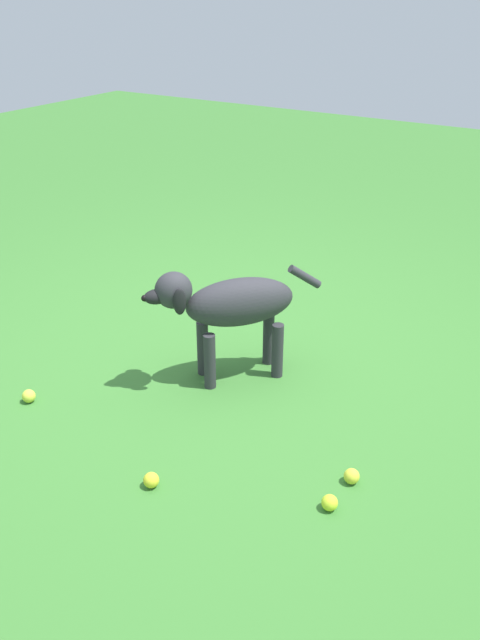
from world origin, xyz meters
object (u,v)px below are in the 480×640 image
Objects in this scene: tennis_ball_2 at (151,480)px; tennis_ball_0 at (29,396)px; dog at (230,305)px; tennis_ball_3 at (330,503)px; tennis_ball_1 at (352,476)px.

tennis_ball_0 is at bearing 79.84° from tennis_ball_2.
dog is 11.17× the size of tennis_ball_3.
dog is at bearing 54.39° from tennis_ball_3.
tennis_ball_1 is (0.30, -1.59, 0.00)m from tennis_ball_0.
tennis_ball_3 is (0.27, -0.68, 0.00)m from tennis_ball_2.
dog is 11.17× the size of tennis_ball_1.
tennis_ball_2 is (-0.16, -0.90, 0.00)m from tennis_ball_0.
tennis_ball_2 is 1.00× the size of tennis_ball_3.
tennis_ball_1 is 1.00× the size of tennis_ball_2.
tennis_ball_1 is (-0.43, -0.88, -0.38)m from dog.
dog is 0.99m from tennis_ball_2.
tennis_ball_3 is at bearing -68.27° from tennis_ball_2.
tennis_ball_3 is at bearing 94.89° from dog.
tennis_ball_2 is at bearing 123.81° from tennis_ball_1.
dog is at bearing 12.07° from tennis_ball_2.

